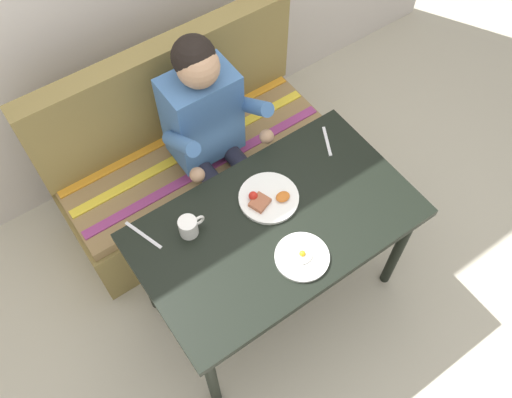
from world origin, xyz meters
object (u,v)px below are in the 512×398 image
at_px(fork, 327,141).
at_px(coffee_mug, 189,226).
at_px(person, 210,127).
at_px(couch, 191,160).
at_px(knife, 143,235).
at_px(plate_eggs, 302,257).
at_px(plate_breakfast, 268,198).
at_px(table, 276,232).

bearing_deg(fork, coffee_mug, -148.79).
bearing_deg(fork, person, 164.89).
relative_size(couch, knife, 7.20).
height_order(plate_eggs, coffee_mug, coffee_mug).
relative_size(plate_breakfast, plate_eggs, 1.17).
relative_size(couch, plate_breakfast, 5.50).
xyz_separation_m(person, plate_eggs, (-0.06, -0.78, -0.00)).
height_order(person, coffee_mug, person).
distance_m(couch, plate_breakfast, 0.77).
distance_m(coffee_mug, fork, 0.77).
bearing_deg(coffee_mug, plate_eggs, -49.62).
distance_m(table, person, 0.60).
height_order(plate_breakfast, knife, plate_breakfast).
xyz_separation_m(table, coffee_mug, (-0.32, 0.17, 0.13)).
relative_size(plate_breakfast, fork, 1.54).
height_order(plate_eggs, fork, plate_eggs).
bearing_deg(plate_eggs, fork, 41.45).
relative_size(coffee_mug, knife, 0.59).
xyz_separation_m(table, plate_eggs, (-0.01, -0.19, 0.09)).
relative_size(person, fork, 7.13).
distance_m(couch, plate_eggs, 1.04).
distance_m(person, knife, 0.62).
distance_m(table, plate_breakfast, 0.15).
bearing_deg(coffee_mug, fork, 3.28).
height_order(person, plate_eggs, person).
height_order(person, fork, person).
bearing_deg(table, couch, 90.00).
bearing_deg(plate_breakfast, fork, 13.87).
distance_m(plate_eggs, knife, 0.66).
relative_size(couch, plate_eggs, 6.46).
bearing_deg(couch, plate_eggs, -90.80).
bearing_deg(knife, plate_eggs, -62.20).
bearing_deg(person, plate_breakfast, -91.07).
height_order(table, couch, couch).
bearing_deg(couch, table, -90.00).
bearing_deg(coffee_mug, table, -27.87).
height_order(fork, knife, same).
height_order(plate_breakfast, coffee_mug, coffee_mug).
bearing_deg(table, coffee_mug, 152.13).
xyz_separation_m(couch, knife, (-0.49, -0.50, 0.40)).
bearing_deg(couch, knife, -134.49).
xyz_separation_m(couch, plate_eggs, (-0.01, -0.96, 0.41)).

